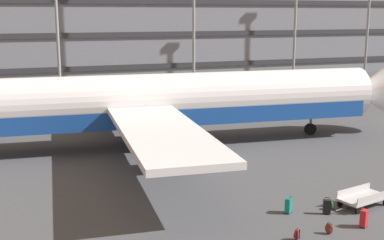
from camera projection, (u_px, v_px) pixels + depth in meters
The scene contains 11 objects.
ground_plane at pixel (210, 142), 38.61m from camera, with size 600.00×600.00×0.00m, color #424449.
terminal_structure at pixel (102, 18), 76.10m from camera, with size 127.71×15.85×17.68m.
airliner at pixel (144, 103), 36.87m from camera, with size 40.31×32.62×10.92m.
light_mast_right at pixel (296, 1), 69.96m from camera, with size 1.80×0.50×18.94m.
suitcase_silver at pixel (289, 205), 24.77m from camera, with size 0.45×0.42×0.85m.
suitcase_teal at pixel (364, 218), 23.13m from camera, with size 0.46×0.42×0.93m.
suitcase_navy at pixel (327, 206), 24.65m from camera, with size 0.43×0.38×0.82m.
backpack_small at pixel (329, 229), 22.44m from camera, with size 0.38×0.38×0.55m.
backpack_large at pixel (297, 234), 21.86m from camera, with size 0.36×0.31×0.56m.
backpack_upright at pixel (331, 205), 25.24m from camera, with size 0.36×0.42×0.51m.
baggage_cart at pixel (363, 198), 25.67m from camera, with size 3.37×1.85×0.82m.
Camera 1 is at (-14.18, -34.72, 9.44)m, focal length 48.17 mm.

